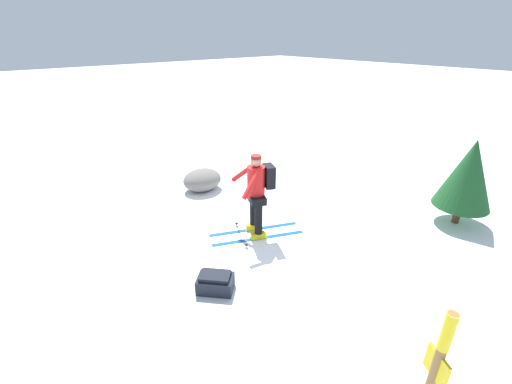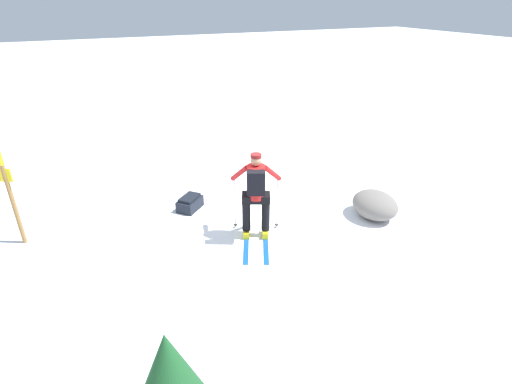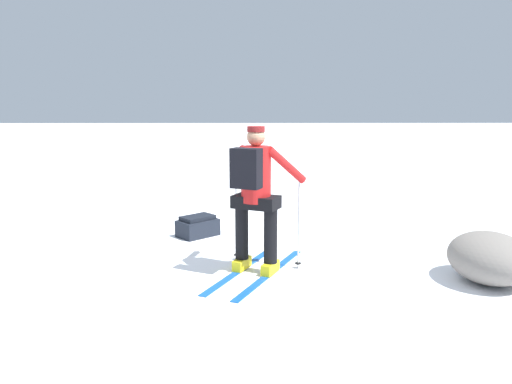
# 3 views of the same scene
# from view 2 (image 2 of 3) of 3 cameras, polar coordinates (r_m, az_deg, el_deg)

# --- Properties ---
(ground_plane) EXTENTS (80.00, 80.00, 0.00)m
(ground_plane) POSITION_cam_2_polar(r_m,az_deg,el_deg) (7.59, 0.57, -5.98)
(ground_plane) COLOR white
(skier) EXTENTS (1.83, 1.17, 1.64)m
(skier) POSITION_cam_2_polar(r_m,az_deg,el_deg) (7.05, 0.00, 0.04)
(skier) COLOR #144C9E
(skier) RESTS_ON ground_plane
(dropped_backpack) EXTENTS (0.63, 0.64, 0.30)m
(dropped_backpack) POSITION_cam_2_polar(r_m,az_deg,el_deg) (8.47, -9.43, -1.57)
(dropped_backpack) COLOR black
(dropped_backpack) RESTS_ON ground_plane
(trail_marker) EXTENTS (0.14, 0.22, 1.87)m
(trail_marker) POSITION_cam_2_polar(r_m,az_deg,el_deg) (7.99, -31.84, 0.50)
(trail_marker) COLOR olive
(trail_marker) RESTS_ON ground_plane
(rock_boulder) EXTENTS (0.98, 0.83, 0.54)m
(rock_boulder) POSITION_cam_2_polar(r_m,az_deg,el_deg) (8.36, 16.61, -1.76)
(rock_boulder) COLOR slate
(rock_boulder) RESTS_ON ground_plane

